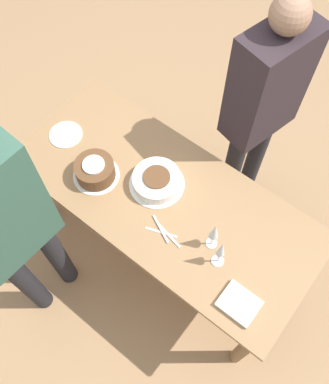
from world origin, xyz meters
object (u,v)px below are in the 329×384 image
Objects in this scene: wine_glass_far at (221,250)px; person_watching at (263,102)px; wine_glass_near at (214,232)px; person_cutting at (5,223)px; cake_front_chocolate at (95,170)px; cake_center_white at (157,181)px.

person_watching reaches higher than wine_glass_far.
wine_glass_near is 0.95m from person_cutting.
cake_front_chocolate is at bearing -179.35° from wine_glass_far.
wine_glass_far is (0.80, 0.01, 0.10)m from cake_front_chocolate.
cake_center_white is 0.70m from person_watching.
cake_center_white is 0.54m from wine_glass_far.
person_cutting reaches higher than wine_glass_far.
person_cutting is (-0.80, -0.54, 0.15)m from wine_glass_far.
wine_glass_far is at bearing 0.65° from cake_front_chocolate.
wine_glass_near is (0.43, -0.10, 0.11)m from cake_center_white.
cake_center_white is 1.19× the size of cake_front_chocolate.
person_cutting is (0.00, -0.53, 0.25)m from cake_front_chocolate.
wine_glass_near is at bearing -12.71° from cake_center_white.
cake_center_white is 1.30× the size of wine_glass_far.
person_cutting is at bearing -89.67° from cake_front_chocolate.
cake_front_chocolate is at bearing 2.91° from person_cutting.
person_cutting is at bearing -112.76° from cake_center_white.
cake_front_chocolate is 1.09× the size of wine_glass_far.
person_cutting reaches higher than cake_center_white.
wine_glass_far is 0.14× the size of person_watching.
person_cutting is 1.05× the size of person_watching.
person_watching is at bearing 106.14° from wine_glass_near.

